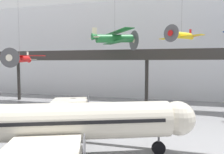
# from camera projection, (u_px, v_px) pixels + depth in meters

# --- Properties ---
(hangar_back_wall) EXTENTS (140.00, 3.00, 24.22)m
(hangar_back_wall) POSITION_uv_depth(u_px,v_px,m) (150.00, 49.00, 49.15)
(hangar_back_wall) COLOR silver
(hangar_back_wall) RESTS_ON ground
(mezzanine_walkway) EXTENTS (110.00, 3.20, 11.39)m
(mezzanine_walkway) POSITION_uv_depth(u_px,v_px,m) (147.00, 58.00, 39.06)
(mezzanine_walkway) COLOR #2D2B28
(mezzanine_walkway) RESTS_ON ground
(airliner_silver_main) EXTENTS (27.96, 32.65, 9.90)m
(airliner_silver_main) POSITION_uv_depth(u_px,v_px,m) (42.00, 123.00, 17.85)
(airliner_silver_main) COLOR beige
(airliner_silver_main) RESTS_ON ground
(suspended_plane_green_biplane) EXTENTS (8.26, 8.92, 8.40)m
(suspended_plane_green_biplane) POSITION_uv_depth(u_px,v_px,m) (115.00, 38.00, 33.92)
(suspended_plane_green_biplane) COLOR #1E6B33
(suspended_plane_yellow_lowwing) EXTENTS (6.36, 5.93, 7.57)m
(suspended_plane_yellow_lowwing) POSITION_uv_depth(u_px,v_px,m) (181.00, 35.00, 30.48)
(suspended_plane_yellow_lowwing) COLOR yellow
(suspended_plane_red_highwing) EXTENTS (8.41, 6.98, 11.13)m
(suspended_plane_red_highwing) POSITION_uv_depth(u_px,v_px,m) (20.00, 59.00, 32.75)
(suspended_plane_red_highwing) COLOR red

